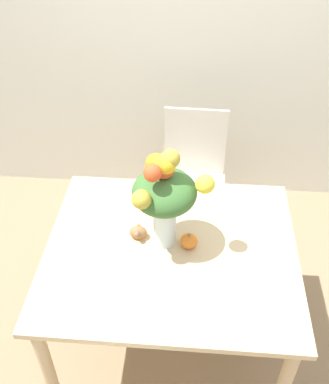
% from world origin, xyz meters
% --- Properties ---
extents(ground_plane, '(12.00, 12.00, 0.00)m').
position_xyz_m(ground_plane, '(0.00, 0.00, 0.00)').
color(ground_plane, '#8E7556').
extents(wall_back, '(8.00, 0.06, 2.70)m').
position_xyz_m(wall_back, '(0.00, 1.43, 1.35)').
color(wall_back, silver).
rests_on(wall_back, ground_plane).
extents(dining_table, '(1.16, 1.00, 0.76)m').
position_xyz_m(dining_table, '(0.00, 0.00, 0.66)').
color(dining_table, '#D1B284').
rests_on(dining_table, ground_plane).
extents(flower_vase, '(0.35, 0.30, 0.51)m').
position_xyz_m(flower_vase, '(-0.03, 0.04, 1.06)').
color(flower_vase, silver).
rests_on(flower_vase, dining_table).
extents(pumpkin, '(0.08, 0.08, 0.07)m').
position_xyz_m(pumpkin, '(0.08, 0.02, 0.80)').
color(pumpkin, orange).
rests_on(pumpkin, dining_table).
extents(turkey_figurine, '(0.08, 0.11, 0.07)m').
position_xyz_m(turkey_figurine, '(-0.16, 0.07, 0.80)').
color(turkey_figurine, '#936642').
rests_on(turkey_figurine, dining_table).
extents(dining_chair_near_window, '(0.43, 0.43, 0.92)m').
position_xyz_m(dining_chair_near_window, '(0.08, 0.89, 0.47)').
color(dining_chair_near_window, silver).
rests_on(dining_chair_near_window, ground_plane).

